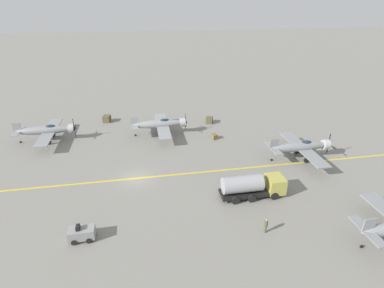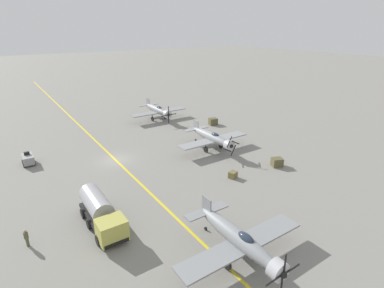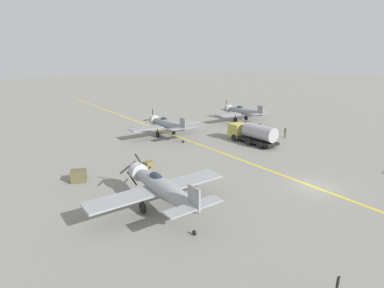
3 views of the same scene
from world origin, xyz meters
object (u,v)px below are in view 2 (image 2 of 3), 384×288
at_px(fuel_tanker, 101,213).
at_px(supply_crate_by_tanker, 233,175).
at_px(ground_crew_walking, 26,237).
at_px(supply_crate_outboard, 213,122).
at_px(airplane_near_left, 158,110).
at_px(airplane_far_center, 239,239).
at_px(airplane_mid_left, 212,137).
at_px(tow_tractor, 28,159).
at_px(supply_crate_mid_lane, 277,162).

relative_size(fuel_tanker, supply_crate_by_tanker, 7.79).
xyz_separation_m(ground_crew_walking, supply_crate_outboard, (-35.28, -18.81, -0.29)).
xyz_separation_m(supply_crate_by_tanker, supply_crate_outboard, (-11.62, -19.20, 0.22)).
bearing_deg(airplane_near_left, airplane_far_center, 68.19).
distance_m(airplane_far_center, supply_crate_by_tanker, 14.62).
bearing_deg(ground_crew_walking, airplane_near_left, -134.79).
bearing_deg(ground_crew_walking, airplane_mid_left, -162.26).
relative_size(tow_tractor, supply_crate_by_tanker, 2.53).
relative_size(airplane_near_left, supply_crate_by_tanker, 11.69).
bearing_deg(supply_crate_by_tanker, airplane_mid_left, -111.61).
bearing_deg(ground_crew_walking, airplane_far_center, 141.17).
distance_m(tow_tractor, supply_crate_outboard, 32.90).
height_order(tow_tractor, ground_crew_walking, tow_tractor).
relative_size(ground_crew_walking, supply_crate_by_tanker, 1.68).
distance_m(airplane_mid_left, airplane_far_center, 24.05).
xyz_separation_m(airplane_far_center, ground_crew_walking, (14.41, -11.60, -1.07)).
xyz_separation_m(tow_tractor, supply_crate_by_tanker, (-21.27, 19.27, -0.36)).
height_order(airplane_far_center, supply_crate_by_tanker, airplane_far_center).
height_order(airplane_far_center, tow_tractor, airplane_far_center).
bearing_deg(fuel_tanker, supply_crate_outboard, -145.65).
relative_size(supply_crate_by_tanker, supply_crate_outboard, 0.66).
distance_m(airplane_mid_left, airplane_near_left, 19.40).
relative_size(tow_tractor, ground_crew_walking, 1.51).
height_order(airplane_mid_left, supply_crate_by_tanker, airplane_mid_left).
distance_m(tow_tractor, ground_crew_walking, 19.04).
height_order(airplane_mid_left, tow_tractor, airplane_mid_left).
height_order(airplane_near_left, ground_crew_walking, airplane_near_left).
bearing_deg(ground_crew_walking, supply_crate_by_tanker, 179.07).
bearing_deg(tow_tractor, airplane_near_left, -160.14).
relative_size(fuel_tanker, tow_tractor, 3.08).
bearing_deg(airplane_mid_left, tow_tractor, -14.37).
distance_m(airplane_far_center, fuel_tanker, 13.36).
bearing_deg(airplane_mid_left, fuel_tanker, 32.65).
xyz_separation_m(supply_crate_by_tanker, supply_crate_mid_lane, (-7.39, 0.81, 0.17)).
xyz_separation_m(airplane_mid_left, airplane_near_left, (-0.64, -19.38, 0.00)).
height_order(airplane_near_left, supply_crate_outboard, airplane_near_left).
height_order(airplane_far_center, supply_crate_outboard, airplane_far_center).
bearing_deg(airplane_far_center, airplane_mid_left, -125.36).
bearing_deg(airplane_far_center, supply_crate_outboard, -127.51).
xyz_separation_m(fuel_tanker, ground_crew_walking, (6.43, -0.90, -0.57)).
height_order(fuel_tanker, supply_crate_by_tanker, fuel_tanker).
height_order(supply_crate_by_tanker, supply_crate_mid_lane, supply_crate_mid_lane).
height_order(ground_crew_walking, supply_crate_outboard, ground_crew_walking).
bearing_deg(airplane_far_center, supply_crate_mid_lane, -151.03).
xyz_separation_m(airplane_near_left, supply_crate_mid_lane, (-3.15, 29.30, -1.42)).
relative_size(tow_tractor, supply_crate_outboard, 1.67).
height_order(tow_tractor, supply_crate_mid_lane, tow_tractor).
relative_size(fuel_tanker, ground_crew_walking, 4.63).
bearing_deg(fuel_tanker, airplane_mid_left, -155.21).
bearing_deg(supply_crate_outboard, supply_crate_mid_lane, 78.07).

